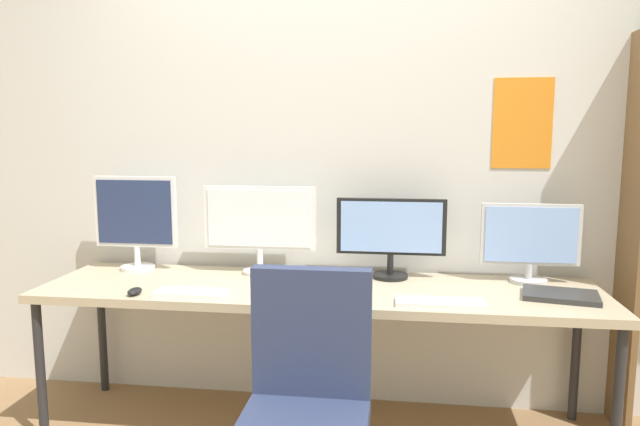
{
  "coord_description": "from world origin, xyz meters",
  "views": [
    {
      "loc": [
        0.37,
        -2.1,
        1.48
      ],
      "look_at": [
        0.0,
        0.65,
        1.09
      ],
      "focal_mm": 32.65,
      "sensor_mm": 36.0,
      "label": 1
    }
  ],
  "objects_px": {
    "monitor_center_left": "(260,223)",
    "laptop_closed": "(561,295)",
    "desk": "(319,295)",
    "mouse_left_side": "(135,291)",
    "monitor_far_left": "(136,218)",
    "monitor_far_right": "(530,240)",
    "keyboard_left": "(190,293)",
    "monitor_center_right": "(391,232)",
    "mouse_right_side": "(363,299)",
    "keyboard_right": "(440,303)"
  },
  "relations": [
    {
      "from": "monitor_center_left",
      "to": "mouse_left_side",
      "type": "height_order",
      "value": "monitor_center_left"
    },
    {
      "from": "keyboard_left",
      "to": "laptop_closed",
      "type": "relative_size",
      "value": 1.01
    },
    {
      "from": "mouse_right_side",
      "to": "keyboard_left",
      "type": "bearing_deg",
      "value": 178.93
    },
    {
      "from": "monitor_center_left",
      "to": "laptop_closed",
      "type": "bearing_deg",
      "value": -10.25
    },
    {
      "from": "desk",
      "to": "mouse_right_side",
      "type": "relative_size",
      "value": 27.86
    },
    {
      "from": "monitor_far_right",
      "to": "keyboard_left",
      "type": "distance_m",
      "value": 1.65
    },
    {
      "from": "monitor_center_right",
      "to": "keyboard_right",
      "type": "xyz_separation_m",
      "value": [
        0.22,
        -0.44,
        -0.22
      ]
    },
    {
      "from": "monitor_far_right",
      "to": "keyboard_left",
      "type": "height_order",
      "value": "monitor_far_right"
    },
    {
      "from": "desk",
      "to": "keyboard_left",
      "type": "height_order",
      "value": "keyboard_left"
    },
    {
      "from": "laptop_closed",
      "to": "mouse_left_side",
      "type": "bearing_deg",
      "value": -161.97
    },
    {
      "from": "monitor_center_left",
      "to": "monitor_far_right",
      "type": "xyz_separation_m",
      "value": [
        1.36,
        -0.0,
        -0.05
      ]
    },
    {
      "from": "keyboard_left",
      "to": "laptop_closed",
      "type": "height_order",
      "value": "laptop_closed"
    },
    {
      "from": "monitor_center_right",
      "to": "mouse_left_side",
      "type": "relative_size",
      "value": 5.72
    },
    {
      "from": "monitor_center_left",
      "to": "keyboard_left",
      "type": "height_order",
      "value": "monitor_center_left"
    },
    {
      "from": "monitor_center_right",
      "to": "mouse_right_side",
      "type": "relative_size",
      "value": 5.72
    },
    {
      "from": "mouse_right_side",
      "to": "laptop_closed",
      "type": "distance_m",
      "value": 0.89
    },
    {
      "from": "desk",
      "to": "mouse_left_side",
      "type": "relative_size",
      "value": 27.86
    },
    {
      "from": "mouse_left_side",
      "to": "monitor_far_left",
      "type": "bearing_deg",
      "value": 113.43
    },
    {
      "from": "desk",
      "to": "mouse_left_side",
      "type": "distance_m",
      "value": 0.86
    },
    {
      "from": "monitor_far_left",
      "to": "laptop_closed",
      "type": "distance_m",
      "value": 2.15
    },
    {
      "from": "monitor_far_right",
      "to": "mouse_right_side",
      "type": "height_order",
      "value": "monitor_far_right"
    },
    {
      "from": "monitor_center_right",
      "to": "monitor_far_right",
      "type": "xyz_separation_m",
      "value": [
        0.68,
        -0.0,
        -0.02
      ]
    },
    {
      "from": "monitor_center_left",
      "to": "mouse_left_side",
      "type": "xyz_separation_m",
      "value": [
        -0.47,
        -0.47,
        -0.25
      ]
    },
    {
      "from": "desk",
      "to": "laptop_closed",
      "type": "bearing_deg",
      "value": -2.52
    },
    {
      "from": "monitor_far_right",
      "to": "mouse_left_side",
      "type": "bearing_deg",
      "value": -165.59
    },
    {
      "from": "mouse_left_side",
      "to": "keyboard_left",
      "type": "bearing_deg",
      "value": 6.35
    },
    {
      "from": "monitor_far_left",
      "to": "keyboard_left",
      "type": "relative_size",
      "value": 1.56
    },
    {
      "from": "desk",
      "to": "monitor_center_left",
      "type": "relative_size",
      "value": 4.53
    },
    {
      "from": "monitor_center_right",
      "to": "monitor_far_right",
      "type": "bearing_deg",
      "value": -0.0
    },
    {
      "from": "mouse_left_side",
      "to": "mouse_right_side",
      "type": "distance_m",
      "value": 1.04
    },
    {
      "from": "monitor_far_left",
      "to": "mouse_right_side",
      "type": "bearing_deg",
      "value": -20.12
    },
    {
      "from": "monitor_far_left",
      "to": "keyboard_right",
      "type": "relative_size",
      "value": 1.33
    },
    {
      "from": "monitor_far_left",
      "to": "monitor_center_left",
      "type": "bearing_deg",
      "value": 0.0
    },
    {
      "from": "monitor_center_right",
      "to": "laptop_closed",
      "type": "xyz_separation_m",
      "value": [
        0.76,
        -0.26,
        -0.22
      ]
    },
    {
      "from": "monitor_center_right",
      "to": "keyboard_left",
      "type": "xyz_separation_m",
      "value": [
        -0.9,
        -0.44,
        -0.22
      ]
    },
    {
      "from": "keyboard_right",
      "to": "mouse_left_side",
      "type": "distance_m",
      "value": 1.37
    },
    {
      "from": "desk",
      "to": "mouse_right_side",
      "type": "xyz_separation_m",
      "value": [
        0.23,
        -0.24,
        0.06
      ]
    },
    {
      "from": "desk",
      "to": "mouse_left_side",
      "type": "xyz_separation_m",
      "value": [
        -0.81,
        -0.26,
        0.06
      ]
    },
    {
      "from": "monitor_far_left",
      "to": "monitor_center_left",
      "type": "relative_size",
      "value": 0.85
    },
    {
      "from": "monitor_center_right",
      "to": "keyboard_right",
      "type": "relative_size",
      "value": 1.45
    },
    {
      "from": "desk",
      "to": "mouse_right_side",
      "type": "height_order",
      "value": "mouse_right_side"
    },
    {
      "from": "desk",
      "to": "keyboard_left",
      "type": "distance_m",
      "value": 0.61
    },
    {
      "from": "monitor_center_right",
      "to": "desk",
      "type": "bearing_deg",
      "value": -147.96
    },
    {
      "from": "desk",
      "to": "monitor_center_left",
      "type": "bearing_deg",
      "value": 147.95
    },
    {
      "from": "monitor_far_right",
      "to": "mouse_right_side",
      "type": "bearing_deg",
      "value": -149.87
    },
    {
      "from": "monitor_center_right",
      "to": "mouse_right_side",
      "type": "xyz_separation_m",
      "value": [
        -0.11,
        -0.46,
        -0.22
      ]
    },
    {
      "from": "monitor_far_left",
      "to": "monitor_far_right",
      "type": "relative_size",
      "value": 1.06
    },
    {
      "from": "monitor_center_left",
      "to": "desk",
      "type": "bearing_deg",
      "value": -32.05
    },
    {
      "from": "desk",
      "to": "monitor_center_left",
      "type": "xyz_separation_m",
      "value": [
        -0.34,
        0.21,
        0.31
      ]
    },
    {
      "from": "monitor_center_left",
      "to": "laptop_closed",
      "type": "height_order",
      "value": "monitor_center_left"
    }
  ]
}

